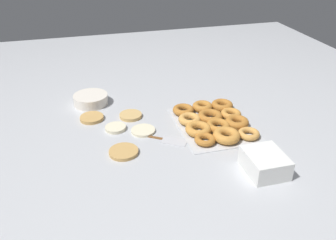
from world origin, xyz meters
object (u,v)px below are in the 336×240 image
object	(u,v)px
donut_tray	(214,121)
pancake_4	(124,152)
batter_bowl	(91,99)
container_stack	(265,163)
pancake_3	(92,118)
pancake_1	(131,115)
pancake_2	(143,130)
pancake_0	(116,128)
spatula	(169,140)

from	to	relation	value
donut_tray	pancake_4	bearing A→B (deg)	105.01
batter_bowl	container_stack	bearing A→B (deg)	-141.94
pancake_3	pancake_4	distance (m)	0.32
pancake_1	pancake_2	bearing A→B (deg)	-168.49
pancake_1	pancake_4	xyz separation A→B (m)	(-0.28, 0.08, -0.00)
pancake_0	pancake_3	world-z (taller)	pancake_3
container_stack	pancake_3	bearing A→B (deg)	45.85
pancake_2	batter_bowl	bearing A→B (deg)	30.60
spatula	donut_tray	bearing A→B (deg)	50.86
batter_bowl	container_stack	xyz separation A→B (m)	(-0.71, -0.56, 0.01)
pancake_0	batter_bowl	bearing A→B (deg)	16.52
donut_tray	container_stack	bearing A→B (deg)	-171.84
pancake_1	pancake_2	size ratio (longest dim) A/B	0.99
pancake_3	spatula	size ratio (longest dim) A/B	0.50
pancake_0	pancake_1	xyz separation A→B (m)	(0.09, -0.08, 0.00)
pancake_1	pancake_4	size ratio (longest dim) A/B	0.89
pancake_1	donut_tray	bearing A→B (deg)	-116.40
pancake_0	donut_tray	size ratio (longest dim) A/B	0.23
spatula	pancake_3	bearing A→B (deg)	171.99
pancake_2	container_stack	bearing A→B (deg)	-136.58
pancake_2	pancake_3	world-z (taller)	pancake_3
container_stack	spatula	xyz separation A→B (m)	(0.29, 0.28, -0.03)
pancake_3	container_stack	bearing A→B (deg)	-134.15
pancake_1	spatula	world-z (taller)	pancake_1
pancake_0	donut_tray	distance (m)	0.43
pancake_3	pancake_0	bearing A→B (deg)	-141.59
pancake_0	batter_bowl	xyz separation A→B (m)	(0.28, 0.08, 0.02)
pancake_0	batter_bowl	distance (m)	0.29
pancake_2	batter_bowl	size ratio (longest dim) A/B	0.62
pancake_4	batter_bowl	size ratio (longest dim) A/B	0.69
pancake_1	pancake_2	xyz separation A→B (m)	(-0.14, -0.03, -0.00)
pancake_2	pancake_1	bearing A→B (deg)	11.51
spatula	pancake_0	bearing A→B (deg)	177.76
pancake_4	spatula	size ratio (longest dim) A/B	0.54
pancake_1	spatula	xyz separation A→B (m)	(-0.24, -0.12, -0.01)
pancake_1	pancake_3	xyz separation A→B (m)	(0.02, 0.17, 0.00)
pancake_0	pancake_1	bearing A→B (deg)	-41.66
donut_tray	batter_bowl	bearing A→B (deg)	55.01
pancake_4	donut_tray	bearing A→B (deg)	-74.99
pancake_2	container_stack	size ratio (longest dim) A/B	0.66
pancake_4	donut_tray	size ratio (longest dim) A/B	0.29
pancake_3	spatula	world-z (taller)	pancake_3
pancake_4	batter_bowl	bearing A→B (deg)	10.59
pancake_3	pancake_1	bearing A→B (deg)	-97.77
batter_bowl	pancake_0	bearing A→B (deg)	-163.48
container_stack	spatula	bearing A→B (deg)	43.75
pancake_2	donut_tray	size ratio (longest dim) A/B	0.26
pancake_4	donut_tray	world-z (taller)	donut_tray
pancake_0	pancake_4	xyz separation A→B (m)	(-0.19, -0.00, -0.00)
pancake_2	pancake_0	bearing A→B (deg)	65.78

